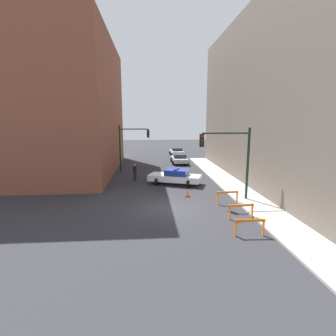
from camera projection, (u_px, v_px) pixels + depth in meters
name	position (u px, v px, depth m)	size (l,w,h in m)	color
ground_plane	(168.00, 209.00, 17.51)	(120.00, 120.00, 0.00)	#2D2D33
sidewalk_right	(258.00, 205.00, 17.98)	(2.40, 44.00, 0.12)	#B2ADA3
building_corner_left	(50.00, 107.00, 28.98)	(14.00, 20.00, 14.47)	brown
building_right	(301.00, 99.00, 24.96)	(12.00, 28.00, 15.54)	#6B6056
traffic_light_near	(232.00, 153.00, 18.62)	(3.64, 0.35, 5.20)	black
traffic_light_far	(130.00, 142.00, 29.64)	(3.44, 0.35, 5.20)	black
police_car	(175.00, 177.00, 23.95)	(5.05, 3.40, 1.52)	white
parked_car_near	(179.00, 159.00, 35.22)	(2.28, 4.30, 1.31)	silver
parked_car_mid	(177.00, 151.00, 43.05)	(2.33, 4.34, 1.31)	silver
pedestrian_crossing	(135.00, 172.00, 25.37)	(0.51, 0.51, 1.66)	black
barrier_front	(250.00, 224.00, 13.30)	(1.60, 0.23, 0.90)	orange
barrier_mid	(241.00, 209.00, 15.62)	(1.60, 0.28, 0.90)	orange
barrier_back	(227.00, 195.00, 18.43)	(1.60, 0.29, 0.90)	orange
traffic_cone	(187.00, 193.00, 20.16)	(0.36, 0.36, 0.66)	black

